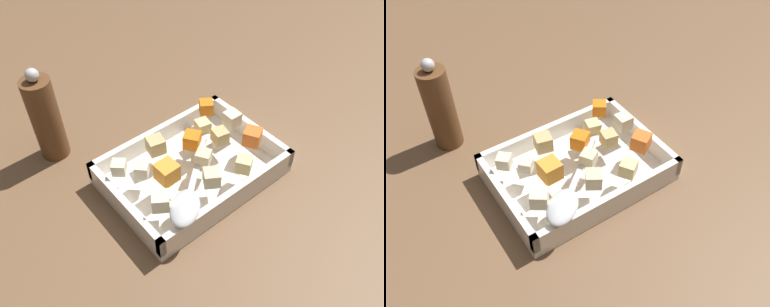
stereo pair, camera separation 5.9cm
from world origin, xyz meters
TOP-DOWN VIEW (x-y plane):
  - ground_plane at (0.00, 0.00)m, footprint 4.00×4.00m
  - baking_dish at (-0.01, -0.01)m, footprint 0.31×0.22m
  - carrot_chunk_near_right at (0.01, 0.01)m, footprint 0.04×0.04m
  - carrot_chunk_corner_sw at (-0.08, -0.02)m, footprint 0.03×0.03m
  - carrot_chunk_rim_edge at (0.10, -0.05)m, footprint 0.04×0.04m
  - carrot_chunk_back_center at (0.09, 0.07)m, footprint 0.04×0.04m
  - potato_chunk_corner_nw at (0.05, -0.01)m, footprint 0.03×0.03m
  - potato_chunk_corner_se at (0.04, -0.09)m, footprint 0.04×0.04m
  - potato_chunk_near_left at (0.05, 0.03)m, footprint 0.03×0.03m
  - potato_chunk_center at (-0.12, -0.06)m, footprint 0.04×0.04m
  - potato_chunk_mid_right at (-0.05, 0.04)m, footprint 0.04×0.04m
  - potato_chunk_heap_top at (-0.13, 0.04)m, footprint 0.03×0.03m
  - potato_chunk_heap_side at (-0.01, -0.03)m, footprint 0.03×0.03m
  - potato_chunk_far_left at (-0.03, -0.08)m, footprint 0.04×0.04m
  - parsnip_chunk_near_spoon at (0.10, 0.01)m, footprint 0.03×0.03m
  - parsnip_chunk_front_center at (-0.11, 0.01)m, footprint 0.03×0.03m
  - serving_spoon at (-0.09, -0.09)m, footprint 0.22×0.18m
  - pepper_mill at (-0.18, 0.21)m, footprint 0.05×0.05m

SIDE VIEW (x-z plane):
  - ground_plane at x=0.00m, z-range 0.00..0.00m
  - baking_dish at x=-0.01m, z-range -0.01..0.04m
  - serving_spoon at x=-0.09m, z-range 0.05..0.07m
  - parsnip_chunk_front_center at x=-0.11m, z-range 0.05..0.07m
  - potato_chunk_heap_top at x=-0.13m, z-range 0.05..0.08m
  - potato_chunk_near_left at x=0.05m, z-range 0.05..0.08m
  - potato_chunk_heap_side at x=-0.01m, z-range 0.05..0.08m
  - carrot_chunk_back_center at x=0.09m, z-range 0.05..0.08m
  - potato_chunk_corner_nw at x=0.05m, z-range 0.05..0.08m
  - potato_chunk_corner_se at x=0.04m, z-range 0.05..0.08m
  - potato_chunk_far_left at x=-0.03m, z-range 0.05..0.08m
  - parsnip_chunk_near_spoon at x=0.10m, z-range 0.05..0.08m
  - potato_chunk_center at x=-0.12m, z-range 0.05..0.08m
  - carrot_chunk_near_right at x=0.01m, z-range 0.05..0.08m
  - potato_chunk_mid_right at x=-0.05m, z-range 0.05..0.08m
  - carrot_chunk_rim_edge at x=0.10m, z-range 0.05..0.08m
  - carrot_chunk_corner_sw at x=-0.08m, z-range 0.05..0.09m
  - pepper_mill at x=-0.18m, z-range -0.01..0.19m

